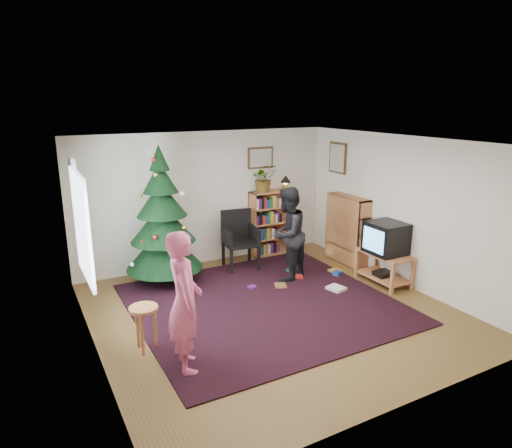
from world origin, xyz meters
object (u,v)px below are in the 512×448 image
christmas_tree (163,227)px  person_by_chair (287,234)px  armchair (238,236)px  table_lamp (286,180)px  picture_back (260,158)px  bookshelf_right (347,229)px  stool (144,317)px  bookshelf_back (272,222)px  person_standing (184,302)px  picture_right (338,158)px  potted_plant (264,178)px  tv_stand (384,265)px  crt_tv (386,238)px

christmas_tree → person_by_chair: (1.91, -0.90, -0.16)m
christmas_tree → armchair: (1.45, 0.09, -0.40)m
person_by_chair → table_lamp: size_ratio=5.71×
picture_back → christmas_tree: (-2.19, -0.57, -0.97)m
bookshelf_right → armchair: 2.10m
bookshelf_right → stool: 4.50m
bookshelf_right → armchair: size_ratio=1.22×
armchair → person_by_chair: size_ratio=0.65×
picture_back → bookshelf_back: size_ratio=0.42×
person_standing → stool: bearing=37.9°
stool → armchair: bearing=42.6°
bookshelf_right → person_by_chair: size_ratio=0.79×
picture_back → person_by_chair: bearing=-100.8°
picture_right → potted_plant: size_ratio=1.11×
christmas_tree → table_lamp: size_ratio=8.23×
bookshelf_right → tv_stand: size_ratio=1.41×
christmas_tree → person_by_chair: christmas_tree is taller
crt_tv → table_lamp: size_ratio=2.12×
stool → picture_right: bearing=23.4°
christmas_tree → person_by_chair: 2.12m
person_by_chair → table_lamp: (0.79, 1.33, 0.68)m
christmas_tree → person_standing: christmas_tree is taller
stool → potted_plant: bearing=38.9°
bookshelf_back → potted_plant: potted_plant is taller
potted_plant → table_lamp: (0.50, 0.00, -0.08)m
bookshelf_right → person_standing: person_standing is taller
table_lamp → picture_back: bearing=165.0°
stool → table_lamp: table_lamp is taller
armchair → potted_plant: potted_plant is taller
picture_back → armchair: 1.63m
picture_right → christmas_tree: size_ratio=0.25×
picture_right → stool: 5.05m
bookshelf_right → person_standing: 4.43m
armchair → person_standing: person_standing is taller
tv_stand → armchair: size_ratio=0.86×
picture_right → christmas_tree: (-3.52, 0.16, -0.97)m
bookshelf_back → crt_tv: (0.86, -2.29, 0.15)m
crt_tv → table_lamp: table_lamp is taller
armchair → stool: 3.20m
table_lamp → bookshelf_right: bearing=-59.2°
tv_stand → christmas_tree: bearing=150.3°
bookshelf_back → stool: bookshelf_back is taller
person_standing → christmas_tree: bearing=-2.3°
stool → tv_stand: bearing=2.9°
stool → person_by_chair: size_ratio=0.36×
christmas_tree → stool: 2.32m
armchair → picture_right: bearing=1.3°
person_by_chair → christmas_tree: bearing=-55.6°
bookshelf_right → bookshelf_back: bearing=40.6°
picture_right → person_by_chair: bearing=-155.1°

